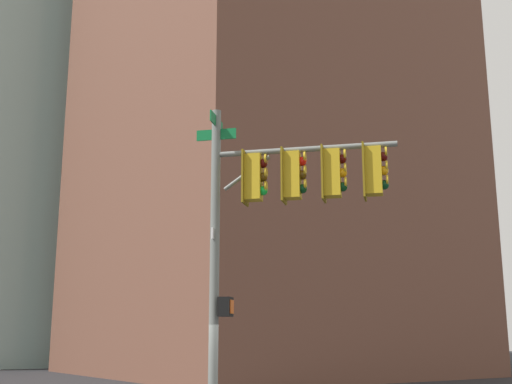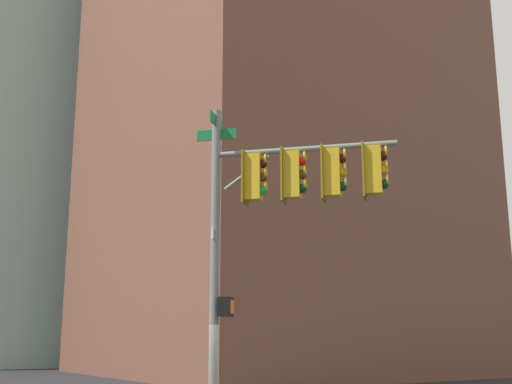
# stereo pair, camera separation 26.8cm
# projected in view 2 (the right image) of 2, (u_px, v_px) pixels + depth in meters

# --- Properties ---
(signal_pole_assembly) EXTENTS (3.22, 3.07, 7.17)m
(signal_pole_assembly) POSITION_uv_depth(u_px,v_px,m) (281.00, 203.00, 13.92)
(signal_pole_assembly) COLOR slate
(signal_pole_assembly) RESTS_ON ground_plane
(building_brick_nearside) EXTENTS (22.49, 20.36, 49.20)m
(building_brick_nearside) POSITION_uv_depth(u_px,v_px,m) (268.00, 21.00, 47.67)
(building_brick_nearside) COLOR brown
(building_brick_nearside) RESTS_ON ground_plane
(building_brick_midblock) EXTENTS (16.02, 17.35, 38.50)m
(building_brick_midblock) POSITION_uv_depth(u_px,v_px,m) (201.00, 157.00, 63.29)
(building_brick_midblock) COLOR brown
(building_brick_midblock) RESTS_ON ground_plane
(building_glass_tower) EXTENTS (31.75, 28.72, 71.56)m
(building_glass_tower) POSITION_uv_depth(u_px,v_px,m) (90.00, 33.00, 74.27)
(building_glass_tower) COLOR #9EC6C1
(building_glass_tower) RESTS_ON ground_plane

